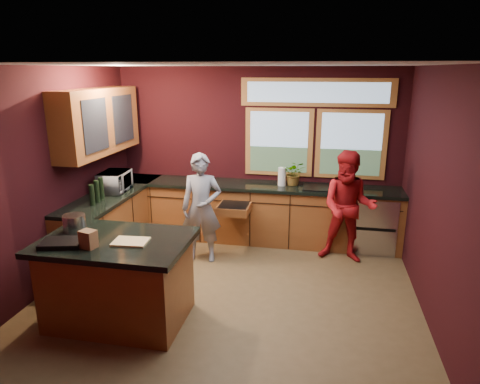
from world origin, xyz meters
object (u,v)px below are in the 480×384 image
(person_grey, at_px, (202,208))
(person_red, at_px, (348,207))
(island, at_px, (118,280))
(cutting_board, at_px, (131,242))
(stock_pot, at_px, (74,223))

(person_grey, xyz_separation_m, person_red, (2.02, 0.37, 0.02))
(island, height_order, cutting_board, cutting_board)
(person_red, distance_m, cutting_board, 3.09)
(person_red, height_order, cutting_board, person_red)
(person_red, distance_m, stock_pot, 3.57)
(island, bearing_deg, stock_pot, 164.74)
(island, distance_m, person_red, 3.22)
(cutting_board, relative_size, stock_pot, 1.46)
(person_grey, bearing_deg, person_red, 2.50)
(person_red, bearing_deg, person_grey, -163.16)
(stock_pot, bearing_deg, cutting_board, -14.93)
(person_grey, relative_size, stock_pot, 6.48)
(island, xyz_separation_m, person_red, (2.47, 2.04, 0.32))
(cutting_board, height_order, stock_pot, stock_pot)
(island, xyz_separation_m, person_grey, (0.45, 1.67, 0.30))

